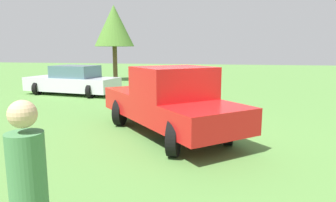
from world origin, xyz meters
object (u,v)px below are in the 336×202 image
at_px(sedan_near, 73,81).
at_px(person_bystander, 29,189).
at_px(tree_back_right, 114,26).
at_px(pickup_truck, 170,100).

height_order(sedan_near, person_bystander, person_bystander).
bearing_deg(tree_back_right, sedan_near, 4.34).
xyz_separation_m(sedan_near, tree_back_right, (-7.23, -0.55, 3.27)).
height_order(pickup_truck, tree_back_right, tree_back_right).
bearing_deg(person_bystander, sedan_near, 8.78).
distance_m(pickup_truck, person_bystander, 5.48).
relative_size(pickup_truck, sedan_near, 0.98).
distance_m(pickup_truck, sedan_near, 8.94).
bearing_deg(person_bystander, pickup_truck, -20.61).
relative_size(person_bystander, tree_back_right, 0.34).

